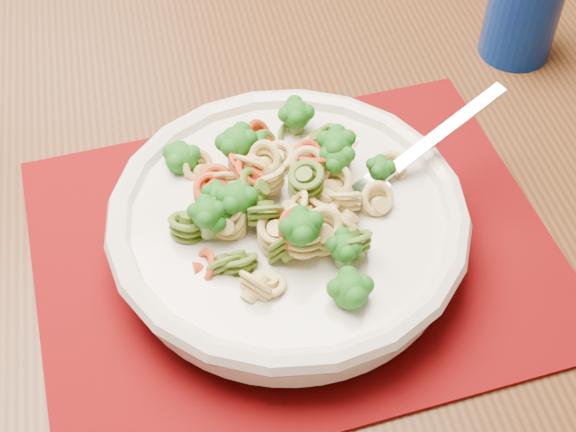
{
  "coord_description": "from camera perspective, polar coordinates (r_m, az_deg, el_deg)",
  "views": [
    {
      "loc": [
        0.44,
        -0.95,
        1.25
      ],
      "look_at": [
        0.41,
        -0.55,
        0.78
      ],
      "focal_mm": 50.0,
      "sensor_mm": 36.0,
      "label": 1
    }
  ],
  "objects": [
    {
      "name": "dining_table",
      "position": [
        0.81,
        -7.13,
        0.48
      ],
      "size": [
        1.77,
        1.4,
        0.73
      ],
      "rotation": [
        0.0,
        0.0,
        0.3
      ],
      "color": "#502E16",
      "rests_on": "ground"
    },
    {
      "name": "placemat",
      "position": [
        0.65,
        0.49,
        -2.45
      ],
      "size": [
        0.5,
        0.45,
        0.0
      ],
      "primitive_type": "cube",
      "rotation": [
        0.0,
        0.0,
        0.37
      ],
      "color": "#5D0503",
      "rests_on": "dining_table"
    },
    {
      "name": "fork",
      "position": [
        0.64,
        5.86,
        2.05
      ],
      "size": [
        0.16,
        0.13,
        0.08
      ],
      "primitive_type": null,
      "rotation": [
        0.0,
        -0.35,
        0.64
      ],
      "color": "silver",
      "rests_on": "pasta_bowl"
    },
    {
      "name": "pasta_bowl",
      "position": [
        0.63,
        0.0,
        -0.49
      ],
      "size": [
        0.28,
        0.28,
        0.05
      ],
      "color": "silver",
      "rests_on": "placemat"
    },
    {
      "name": "pasta_broccoli_heap",
      "position": [
        0.62,
        -0.0,
        0.36
      ],
      "size": [
        0.24,
        0.24,
        0.06
      ],
      "primitive_type": null,
      "color": "tan",
      "rests_on": "pasta_bowl"
    },
    {
      "name": "tumbler",
      "position": [
        0.85,
        16.32,
        13.58
      ],
      "size": [
        0.07,
        0.07,
        0.09
      ],
      "primitive_type": "cylinder",
      "color": "navy",
      "rests_on": "dining_table"
    }
  ]
}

